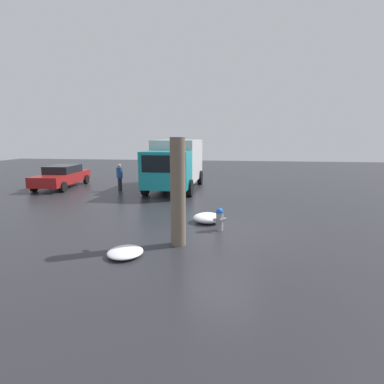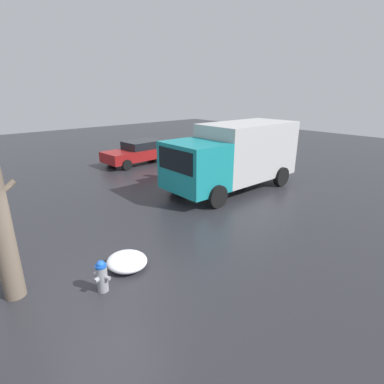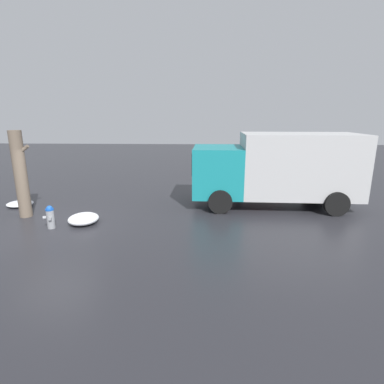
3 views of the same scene
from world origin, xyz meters
TOP-DOWN VIEW (x-y plane):
  - ground_plane at (0.00, 0.00)m, footprint 60.00×60.00m
  - fire_hydrant at (-0.00, -0.00)m, footprint 0.36×0.45m
  - tree_trunk at (-1.52, 1.13)m, footprint 0.66×0.43m
  - delivery_truck at (7.94, 2.99)m, footprint 6.52×2.82m
  - pedestrian at (6.78, 6.11)m, footprint 0.34×0.34m
  - parked_car at (7.45, 10.11)m, footprint 4.63×2.17m
  - snow_pile_by_hydrant at (0.89, 0.47)m, footprint 1.01×1.08m
  - snow_pile_curbside at (-2.53, 2.39)m, footprint 1.03×0.94m

SIDE VIEW (x-z plane):
  - ground_plane at x=0.00m, z-range 0.00..0.00m
  - snow_pile_curbside at x=-2.53m, z-range 0.00..0.19m
  - snow_pile_by_hydrant at x=0.89m, z-range 0.00..0.34m
  - fire_hydrant at x=0.00m, z-range 0.01..0.78m
  - parked_car at x=7.45m, z-range 0.03..1.39m
  - pedestrian at x=6.78m, z-range 0.07..1.65m
  - tree_trunk at x=-1.52m, z-range 0.01..3.12m
  - delivery_truck at x=7.94m, z-range 0.13..3.05m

